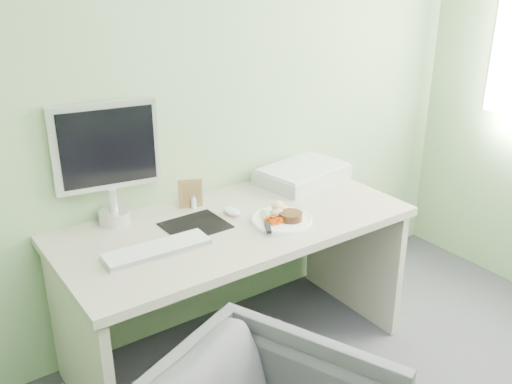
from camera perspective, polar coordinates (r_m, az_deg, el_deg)
wall_back at (r=2.70m, az=-6.75°, el=11.92°), size 3.50×0.00×3.50m
desk at (r=2.67m, az=-2.08°, el=-6.48°), size 1.60×0.75×0.73m
plate at (r=2.58m, az=2.58°, el=-2.85°), size 0.28×0.28×0.01m
steak at (r=2.56m, az=3.50°, el=-2.43°), size 0.11×0.11×0.03m
potato_pile at (r=2.61m, az=2.32°, el=-1.61°), size 0.11×0.08×0.06m
carrot_heap at (r=2.53m, az=1.85°, el=-2.62°), size 0.07×0.06×0.04m
steak_knife at (r=2.49m, az=1.09°, el=-3.25°), size 0.13×0.22×0.02m
mousepad at (r=2.55m, az=-6.09°, el=-3.34°), size 0.27×0.24×0.00m
keyboard at (r=2.35m, az=-9.84°, el=-5.63°), size 0.44×0.15×0.02m
computer_mouse at (r=2.64m, az=-2.44°, el=-1.95°), size 0.07×0.11×0.03m
photo_frame at (r=2.72m, az=-6.58°, el=-0.13°), size 0.11×0.05×0.14m
eyedrop_bottle at (r=2.72m, az=-6.25°, el=-1.05°), size 0.02×0.02×0.07m
scanner at (r=3.04m, az=4.68°, el=1.76°), size 0.51×0.38×0.07m
monitor at (r=2.55m, az=-14.69°, el=3.42°), size 0.46×0.15×0.55m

